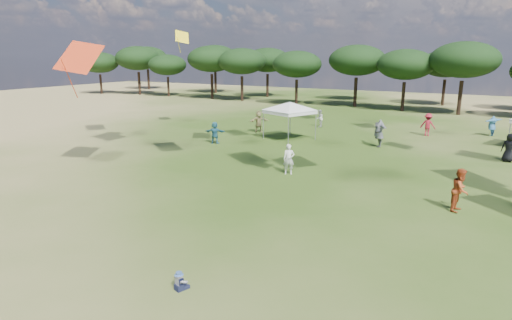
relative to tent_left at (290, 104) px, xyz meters
The scene contains 4 objects.
tree_line 26.03m from the tent_left, 69.20° to the left, with size 108.78×17.63×7.77m.
tent_left is the anchor object (origin of this frame).
toddler 21.80m from the tent_left, 73.24° to the right, with size 0.40×0.44×0.54m.
festival_crowd 8.89m from the tent_left, ahead, with size 27.38×20.85×1.92m.
Camera 1 is at (6.35, -5.73, 6.28)m, focal length 30.00 mm.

